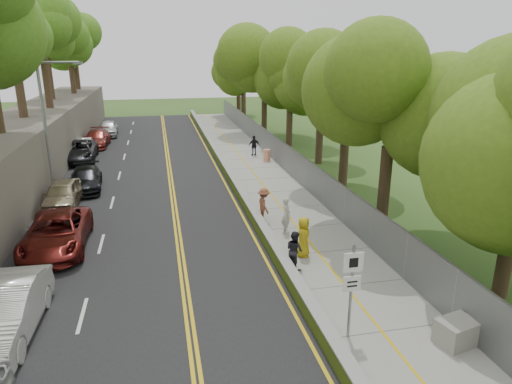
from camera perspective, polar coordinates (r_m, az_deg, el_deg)
ground at (r=17.21m, az=4.08°, el=-12.49°), size 140.00×140.00×0.00m
road at (r=30.53m, az=-13.73°, el=0.69°), size 11.20×66.00×0.04m
sidewalk at (r=31.27m, az=0.97°, el=1.61°), size 4.20×66.00×0.05m
jersey_barrier at (r=30.77m, az=-3.20°, el=1.85°), size 0.42×66.00×0.60m
rock_embankment at (r=31.39m, az=-28.93°, el=3.19°), size 5.00×66.00×4.00m
chainlink_fence at (r=31.54m, az=4.70°, el=3.53°), size 0.04×66.00×2.00m
trees_fenceside at (r=31.42m, az=9.22°, el=14.40°), size 7.00×66.00×14.00m
streetlight at (r=29.21m, az=-24.48°, el=8.19°), size 2.52×0.22×8.00m
signpost at (r=14.12m, az=11.90°, el=-10.90°), size 0.62×0.09×3.10m
construction_barrel at (r=36.17m, az=1.37°, el=4.61°), size 0.57×0.57×0.94m
concrete_block at (r=15.59m, az=23.82°, el=-15.72°), size 1.32×1.11×0.77m
car_1 at (r=16.38m, az=-28.97°, el=-13.02°), size 1.91×5.09×1.66m
car_2 at (r=22.05m, az=-23.68°, el=-4.69°), size 2.65×5.61×1.55m
car_3 at (r=30.67m, az=-20.54°, el=1.51°), size 2.23×4.81×1.36m
car_4 at (r=27.76m, az=-23.01°, el=-0.25°), size 1.83×4.42×1.50m
car_5 at (r=41.00m, az=-20.85°, el=5.29°), size 1.65×4.16×1.35m
car_6 at (r=38.85m, az=-21.31°, el=4.79°), size 2.80×5.75×1.57m
car_7 at (r=44.14m, az=-19.28°, el=6.34°), size 2.26×5.13×1.47m
car_8 at (r=49.26m, az=-18.00°, el=7.58°), size 1.97×4.57×1.54m
painter_0 at (r=19.60m, az=5.94°, el=-5.59°), size 0.83×1.01×1.77m
painter_1 at (r=21.98m, az=3.80°, el=-2.89°), size 0.45×0.67×1.79m
painter_2 at (r=18.54m, az=4.84°, el=-7.23°), size 0.85×0.95×1.60m
painter_3 at (r=23.42m, az=0.98°, el=-1.61°), size 0.72×1.17×1.74m
person_far at (r=38.05m, az=-0.23°, el=5.82°), size 1.01×0.49×1.66m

